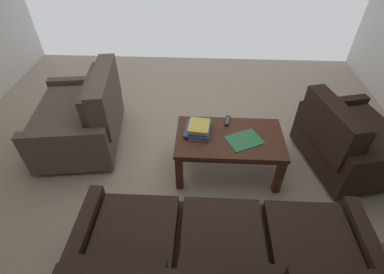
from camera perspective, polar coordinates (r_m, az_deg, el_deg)
The scene contains 8 objects.
ground_plane at distance 3.20m, azimuth -2.12°, elevation -4.03°, with size 5.53×4.99×0.01m, color tan.
sofa_main at distance 2.11m, azimuth 5.97°, elevation -25.00°, with size 2.01×0.88×0.79m.
loveseat_near at distance 3.39m, azimuth -21.02°, elevation 3.87°, with size 0.99×1.23×0.88m.
coffee_table at distance 2.80m, azimuth 7.51°, elevation -1.04°, with size 1.04×0.61×0.47m.
armchair_side at distance 3.29m, azimuth 28.84°, elevation -0.63°, with size 1.00×1.12×0.80m.
book_stack at distance 2.74m, azimuth 1.32°, elevation 1.65°, with size 0.27×0.30×0.10m.
tv_remote at distance 2.93m, azimuth 7.16°, elevation 3.27°, with size 0.07×0.16×0.02m.
loose_magazine at distance 2.73m, azimuth 10.49°, elevation -0.61°, with size 0.24×0.32×0.01m, color #337F51.
Camera 1 is at (-0.23, 2.24, 2.26)m, focal length 26.41 mm.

